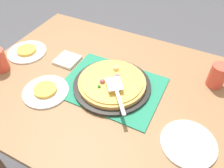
# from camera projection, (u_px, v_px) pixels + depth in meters

# --- Properties ---
(ground_plane) EXTENTS (8.00, 8.00, 0.00)m
(ground_plane) POSITION_uv_depth(u_px,v_px,m) (112.00, 159.00, 1.64)
(ground_plane) COLOR #4C4C51
(dining_table) EXTENTS (1.40, 1.00, 0.75)m
(dining_table) POSITION_uv_depth(u_px,v_px,m) (112.00, 101.00, 1.19)
(dining_table) COLOR olive
(dining_table) RESTS_ON ground_plane
(placemat) EXTENTS (0.48, 0.36, 0.01)m
(placemat) POSITION_uv_depth(u_px,v_px,m) (112.00, 86.00, 1.11)
(placemat) COLOR #237F5B
(placemat) RESTS_ON dining_table
(pizza_pan) EXTENTS (0.38, 0.38, 0.01)m
(pizza_pan) POSITION_uv_depth(u_px,v_px,m) (112.00, 85.00, 1.10)
(pizza_pan) COLOR black
(pizza_pan) RESTS_ON placemat
(pizza) EXTENTS (0.33, 0.33, 0.05)m
(pizza) POSITION_uv_depth(u_px,v_px,m) (112.00, 82.00, 1.09)
(pizza) COLOR tan
(pizza) RESTS_ON pizza_pan
(plate_near_left) EXTENTS (0.22, 0.22, 0.01)m
(plate_near_left) POSITION_uv_depth(u_px,v_px,m) (27.00, 52.00, 1.30)
(plate_near_left) COLOR white
(plate_near_left) RESTS_ON dining_table
(plate_far_right) EXTENTS (0.22, 0.22, 0.01)m
(plate_far_right) POSITION_uv_depth(u_px,v_px,m) (46.00, 91.00, 1.08)
(plate_far_right) COLOR white
(plate_far_right) RESTS_ON dining_table
(plate_side) EXTENTS (0.22, 0.22, 0.01)m
(plate_side) POSITION_uv_depth(u_px,v_px,m) (188.00, 143.00, 0.88)
(plate_side) COLOR white
(plate_side) RESTS_ON dining_table
(served_slice_left) EXTENTS (0.11, 0.11, 0.02)m
(served_slice_left) POSITION_uv_depth(u_px,v_px,m) (27.00, 50.00, 1.30)
(served_slice_left) COLOR gold
(served_slice_left) RESTS_ON plate_near_left
(served_slice_right) EXTENTS (0.11, 0.11, 0.02)m
(served_slice_right) POSITION_uv_depth(u_px,v_px,m) (45.00, 90.00, 1.07)
(served_slice_right) COLOR gold
(served_slice_right) RESTS_ON plate_far_right
(cup_near) EXTENTS (0.08, 0.08, 0.12)m
(cup_near) POSITION_uv_depth(u_px,v_px,m) (217.00, 76.00, 1.08)
(cup_near) COLOR #E04C38
(cup_near) RESTS_ON dining_table
(pizza_server) EXTENTS (0.18, 0.21, 0.01)m
(pizza_server) POSITION_uv_depth(u_px,v_px,m) (117.00, 91.00, 0.99)
(pizza_server) COLOR silver
(pizza_server) RESTS_ON pizza
(napkin_stack) EXTENTS (0.12, 0.12, 0.02)m
(napkin_stack) POSITION_uv_depth(u_px,v_px,m) (67.00, 60.00, 1.25)
(napkin_stack) COLOR white
(napkin_stack) RESTS_ON dining_table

